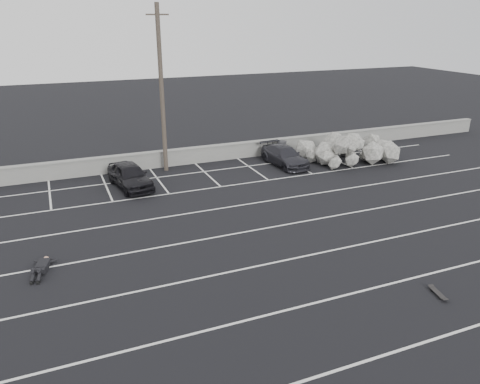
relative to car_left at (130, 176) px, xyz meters
name	(u,v)px	position (x,y,z in m)	size (l,w,h in m)	color
ground	(277,262)	(3.72, -10.88, -0.70)	(120.00, 120.00, 0.00)	black
seawall	(179,157)	(3.72, 3.12, -0.15)	(50.00, 0.45, 1.06)	gray
stall_lines	(233,220)	(3.64, -6.47, -0.69)	(36.00, 20.05, 0.01)	silver
car_left	(130,176)	(0.00, 0.00, 0.00)	(1.64, 4.09, 1.39)	black
car_right	(285,156)	(9.99, 0.46, -0.09)	(1.70, 4.19, 1.21)	#25252B
utility_pole	(162,90)	(2.62, 2.32, 4.27)	(1.31, 0.26, 9.80)	#4C4238
trash_bin	(281,149)	(10.71, 2.32, -0.15)	(0.76, 0.76, 1.07)	#28282B
riprap_pile	(349,152)	(14.40, -0.38, -0.07)	(6.41, 4.78, 1.55)	#A8A59D
person	(43,263)	(-4.74, -7.86, -0.46)	(1.48, 2.48, 0.46)	black
skateboard	(438,293)	(7.82, -15.09, -0.62)	(0.37, 0.82, 0.10)	black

